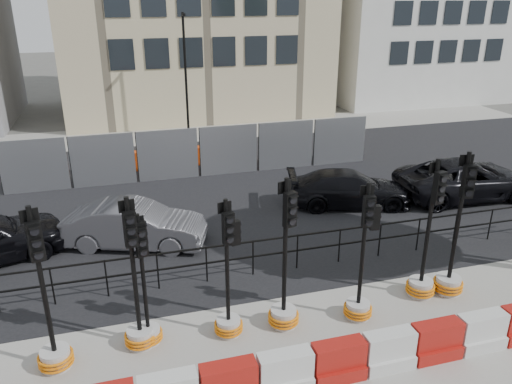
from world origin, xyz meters
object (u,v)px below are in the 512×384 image
object	(u,v)px
traffic_signal_d	(229,304)
traffic_signal_h	(451,266)
traffic_signal_a	(52,338)
car_c	(349,189)

from	to	relation	value
traffic_signal_d	traffic_signal_h	world-z (taller)	traffic_signal_h
traffic_signal_a	traffic_signal_h	bearing A→B (deg)	-16.87
traffic_signal_h	car_c	world-z (taller)	traffic_signal_h
traffic_signal_a	car_c	distance (m)	10.70
traffic_signal_d	car_c	distance (m)	7.95
traffic_signal_h	car_c	distance (m)	5.63
traffic_signal_a	traffic_signal_d	bearing A→B (deg)	-16.43
traffic_signal_h	car_c	bearing A→B (deg)	96.93
traffic_signal_a	traffic_signal_h	world-z (taller)	traffic_signal_h
traffic_signal_d	traffic_signal_h	bearing A→B (deg)	-9.00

